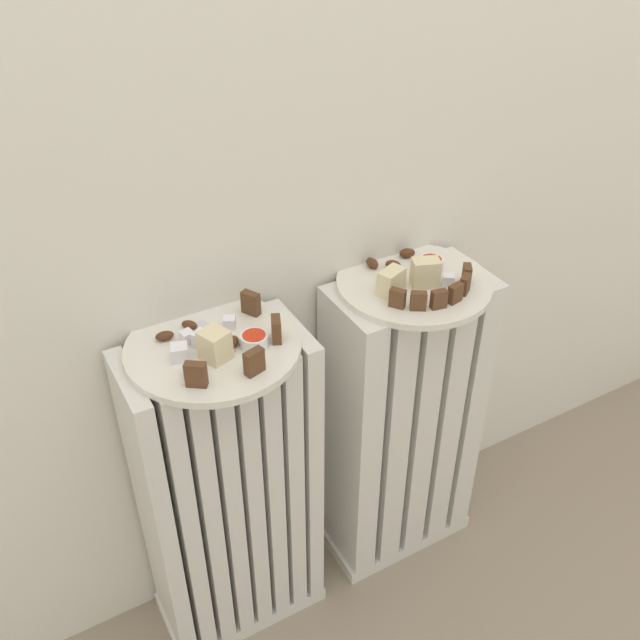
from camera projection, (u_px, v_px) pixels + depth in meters
name	position (u px, v px, depth m)	size (l,w,h in m)	color
radiator_left	(230.00, 495.00, 1.27)	(0.31, 0.16, 0.66)	silver
radiator_right	(401.00, 425.00, 1.42)	(0.31, 0.16, 0.66)	silver
plate_left	(213.00, 347.00, 1.08)	(0.27, 0.27, 0.01)	silver
plate_right	(414.00, 283.00, 1.23)	(0.27, 0.27, 0.01)	silver
dark_cake_slice_left_0	(196.00, 375.00, 0.98)	(0.03, 0.01, 0.04)	#56351E
dark_cake_slice_left_1	(254.00, 362.00, 1.01)	(0.03, 0.01, 0.04)	#56351E
dark_cake_slice_left_2	(276.00, 329.00, 1.07)	(0.03, 0.01, 0.04)	#56351E
dark_cake_slice_left_3	(251.00, 303.00, 1.13)	(0.03, 0.01, 0.04)	#56351E
marble_cake_slice_left_0	(215.00, 345.00, 1.03)	(0.04, 0.04, 0.05)	beige
turkish_delight_left_0	(180.00, 353.00, 1.03)	(0.02, 0.02, 0.02)	white
turkish_delight_left_1	(187.00, 337.00, 1.07)	(0.02, 0.02, 0.02)	white
turkish_delight_left_2	(202.00, 339.00, 1.06)	(0.02, 0.02, 0.02)	white
turkish_delight_left_3	(229.00, 323.00, 1.10)	(0.02, 0.02, 0.02)	white
medjool_date_left_0	(189.00, 325.00, 1.10)	(0.03, 0.01, 0.01)	#4C2814
medjool_date_left_1	(189.00, 371.00, 1.01)	(0.02, 0.01, 0.02)	#4C2814
medjool_date_left_2	(165.00, 336.00, 1.08)	(0.03, 0.02, 0.01)	#4C2814
medjool_date_left_3	(232.00, 341.00, 1.06)	(0.02, 0.02, 0.02)	#4C2814
jam_bowl_left	(254.00, 340.00, 1.06)	(0.04, 0.04, 0.02)	white
dark_cake_slice_right_0	(397.00, 298.00, 1.15)	(0.03, 0.01, 0.03)	#56351E
dark_cake_slice_right_1	(418.00, 301.00, 1.14)	(0.03, 0.01, 0.03)	#56351E
dark_cake_slice_right_2	(439.00, 299.00, 1.14)	(0.03, 0.01, 0.03)	#56351E
dark_cake_slice_right_3	(455.00, 293.00, 1.16)	(0.03, 0.01, 0.03)	#56351E
dark_cake_slice_right_4	(465.00, 284.00, 1.18)	(0.03, 0.01, 0.03)	#56351E
dark_cake_slice_right_5	(467.00, 274.00, 1.21)	(0.03, 0.01, 0.03)	#56351E
marble_cake_slice_right_0	(391.00, 282.00, 1.18)	(0.05, 0.03, 0.04)	beige
marble_cake_slice_right_1	(425.00, 273.00, 1.20)	(0.05, 0.03, 0.05)	beige
turkish_delight_right_0	(448.00, 280.00, 1.21)	(0.02, 0.02, 0.02)	white
turkish_delight_right_1	(389.00, 277.00, 1.21)	(0.02, 0.02, 0.02)	white
medjool_date_right_0	(407.00, 253.00, 1.28)	(0.03, 0.02, 0.02)	#4C2814
medjool_date_right_1	(372.00, 263.00, 1.25)	(0.03, 0.02, 0.02)	#4C2814
medjool_date_right_2	(393.00, 265.00, 1.25)	(0.03, 0.02, 0.02)	#4C2814
medjool_date_right_3	(422.00, 296.00, 1.17)	(0.03, 0.01, 0.01)	#4C2814
jam_bowl_right	(431.00, 264.00, 1.24)	(0.04, 0.04, 0.02)	white
fork	(215.00, 331.00, 1.10)	(0.05, 0.09, 0.00)	silver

